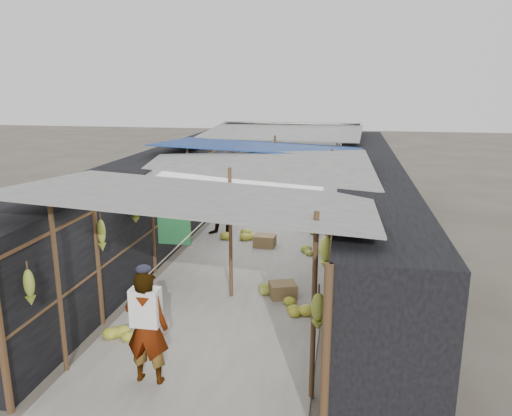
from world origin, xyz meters
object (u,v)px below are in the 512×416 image
Objects in this scene: vendor_seated at (301,215)px; shopper_blue at (222,205)px; vendor_elderly at (147,327)px; crate_near at (265,241)px; black_basin at (310,215)px.

shopper_blue is at bearing -60.30° from vendor_seated.
shopper_blue is (-0.67, 6.97, 0.03)m from vendor_elderly.
crate_near reaches higher than black_basin.
vendor_elderly is at bearing -99.73° from black_basin.
black_basin is at bearing -98.81° from vendor_elderly.
crate_near is 0.31× the size of shopper_blue.
black_basin is 0.66× the size of vendor_seated.
shopper_blue is (-2.27, -2.37, 0.79)m from black_basin.
crate_near is at bearing -95.03° from vendor_elderly.
vendor_seated is (2.10, 0.97, -0.42)m from shopper_blue.
vendor_seated is at bearing 69.03° from crate_near.
black_basin is 0.34× the size of shopper_blue.
vendor_elderly reaches higher than black_basin.
vendor_seated is at bearing -96.92° from black_basin.
crate_near is 1.93m from vendor_seated.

